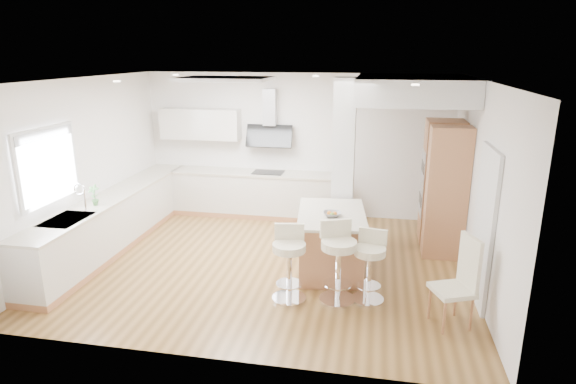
% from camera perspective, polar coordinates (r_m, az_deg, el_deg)
% --- Properties ---
extents(ground, '(6.00, 6.00, 0.00)m').
position_cam_1_polar(ground, '(7.61, -2.31, -8.40)').
color(ground, olive).
rests_on(ground, ground).
extents(ceiling, '(6.00, 5.00, 0.02)m').
position_cam_1_polar(ceiling, '(7.61, -2.31, -8.40)').
color(ceiling, silver).
rests_on(ceiling, ground).
extents(wall_back, '(6.00, 0.04, 2.80)m').
position_cam_1_polar(wall_back, '(9.53, 0.95, 5.53)').
color(wall_back, white).
rests_on(wall_back, ground).
extents(wall_left, '(0.04, 5.00, 2.80)m').
position_cam_1_polar(wall_left, '(8.33, -23.00, 2.66)').
color(wall_left, white).
rests_on(wall_left, ground).
extents(wall_right, '(0.04, 5.00, 2.80)m').
position_cam_1_polar(wall_right, '(7.11, 21.84, 0.63)').
color(wall_right, white).
rests_on(wall_right, ground).
extents(skylight, '(4.10, 2.10, 0.06)m').
position_cam_1_polar(skylight, '(7.72, -7.42, 13.13)').
color(skylight, silver).
rests_on(skylight, ground).
extents(window_left, '(0.06, 1.28, 1.07)m').
position_cam_1_polar(window_left, '(7.53, -26.65, 3.20)').
color(window_left, white).
rests_on(window_left, ground).
extents(doorway_right, '(0.05, 1.00, 2.10)m').
position_cam_1_polar(doorway_right, '(6.66, 22.19, -4.05)').
color(doorway_right, '#4B433B').
rests_on(doorway_right, ground).
extents(counter_left, '(0.63, 4.50, 1.35)m').
position_cam_1_polar(counter_left, '(8.61, -19.82, -3.12)').
color(counter_left, '#BA7C4F').
rests_on(counter_left, ground).
extents(counter_back, '(3.62, 0.63, 2.50)m').
position_cam_1_polar(counter_back, '(9.62, -4.72, 1.27)').
color(counter_back, '#BA7C4F').
rests_on(counter_back, ground).
extents(pillar, '(0.35, 0.35, 2.80)m').
position_cam_1_polar(pillar, '(7.90, 6.57, 3.18)').
color(pillar, silver).
rests_on(pillar, ground).
extents(soffit, '(1.78, 2.20, 0.40)m').
position_cam_1_polar(soffit, '(8.17, 14.61, 11.72)').
color(soffit, silver).
rests_on(soffit, ground).
extents(oven_column, '(0.63, 1.21, 2.10)m').
position_cam_1_polar(oven_column, '(8.32, 17.89, 0.66)').
color(oven_column, '#BA7C4F').
rests_on(oven_column, ground).
extents(peninsula, '(1.14, 1.58, 0.97)m').
position_cam_1_polar(peninsula, '(7.26, 5.12, -5.80)').
color(peninsula, '#BA7C4F').
rests_on(peninsula, ground).
extents(bar_stool_a, '(0.52, 0.52, 1.01)m').
position_cam_1_polar(bar_stool_a, '(6.34, 0.14, -7.97)').
color(bar_stool_a, white).
rests_on(bar_stool_a, ground).
extents(bar_stool_b, '(0.62, 0.62, 1.08)m').
position_cam_1_polar(bar_stool_b, '(6.34, 5.96, -7.74)').
color(bar_stool_b, white).
rests_on(bar_stool_b, ground).
extents(bar_stool_c, '(0.50, 0.50, 0.96)m').
position_cam_1_polar(bar_stool_c, '(6.42, 9.65, -8.22)').
color(bar_stool_c, white).
rests_on(bar_stool_c, ground).
extents(dining_chair, '(0.57, 0.57, 1.12)m').
position_cam_1_polar(dining_chair, '(6.12, 19.79, -9.62)').
color(dining_chair, beige).
rests_on(dining_chair, ground).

